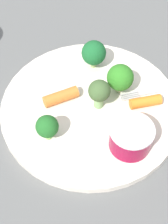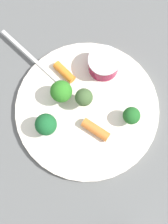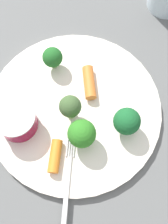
# 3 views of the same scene
# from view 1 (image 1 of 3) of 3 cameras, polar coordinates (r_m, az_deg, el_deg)

# --- Properties ---
(ground_plane) EXTENTS (2.40, 2.40, 0.00)m
(ground_plane) POSITION_cam_1_polar(r_m,az_deg,el_deg) (0.51, 1.06, 0.35)
(ground_plane) COLOR #5B5C5B
(plate) EXTENTS (0.27, 0.27, 0.01)m
(plate) POSITION_cam_1_polar(r_m,az_deg,el_deg) (0.51, 1.07, 0.76)
(plate) COLOR silver
(plate) RESTS_ON ground_plane
(sauce_cup) EXTENTS (0.06, 0.06, 0.04)m
(sauce_cup) POSITION_cam_1_polar(r_m,az_deg,el_deg) (0.45, 7.95, -4.27)
(sauce_cup) COLOR maroon
(sauce_cup) RESTS_ON plate
(broccoli_floret_0) EXTENTS (0.03, 0.03, 0.05)m
(broccoli_floret_0) POSITION_cam_1_polar(r_m,az_deg,el_deg) (0.48, 2.62, 3.42)
(broccoli_floret_0) COLOR #7FAF69
(broccoli_floret_0) RESTS_ON plate
(broccoli_floret_1) EXTENTS (0.04, 0.04, 0.05)m
(broccoli_floret_1) POSITION_cam_1_polar(r_m,az_deg,el_deg) (0.50, 6.39, 5.59)
(broccoli_floret_1) COLOR #9AB172
(broccoli_floret_1) RESTS_ON plate
(broccoli_floret_2) EXTENTS (0.04, 0.04, 0.05)m
(broccoli_floret_2) POSITION_cam_1_polar(r_m,az_deg,el_deg) (0.54, 1.67, 9.98)
(broccoli_floret_2) COLOR #90A965
(broccoli_floret_2) RESTS_ON plate
(broccoli_floret_3) EXTENTS (0.03, 0.03, 0.04)m
(broccoli_floret_3) POSITION_cam_1_polar(r_m,az_deg,el_deg) (0.45, -6.28, -2.51)
(broccoli_floret_3) COLOR #7FB75A
(broccoli_floret_3) RESTS_ON plate
(carrot_stick_0) EXTENTS (0.05, 0.03, 0.02)m
(carrot_stick_0) POSITION_cam_1_polar(r_m,az_deg,el_deg) (0.50, 10.41, 1.75)
(carrot_stick_0) COLOR orange
(carrot_stick_0) RESTS_ON plate
(carrot_stick_1) EXTENTS (0.06, 0.02, 0.02)m
(carrot_stick_1) POSITION_cam_1_polar(r_m,az_deg,el_deg) (0.50, -3.96, 2.63)
(carrot_stick_1) COLOR orange
(carrot_stick_1) RESTS_ON plate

